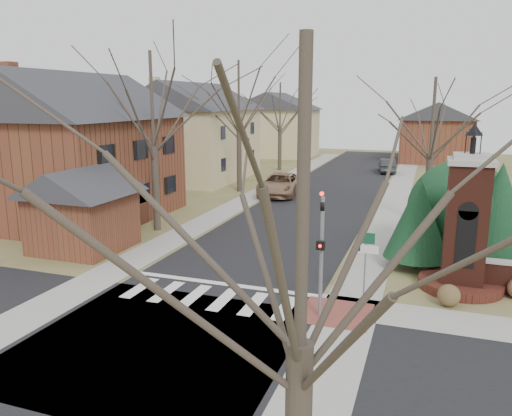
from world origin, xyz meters
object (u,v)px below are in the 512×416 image
at_px(brick_gate_monument, 465,236).
at_px(distant_car, 387,166).
at_px(pickup_truck, 280,184).
at_px(sign_post, 365,254).
at_px(traffic_signal_pole, 322,245).

height_order(brick_gate_monument, distant_car, brick_gate_monument).
height_order(brick_gate_monument, pickup_truck, brick_gate_monument).
relative_size(sign_post, distant_car, 0.64).
xyz_separation_m(traffic_signal_pole, pickup_truck, (-7.70, 20.96, -1.74)).
relative_size(sign_post, brick_gate_monument, 0.42).
xyz_separation_m(sign_post, distant_car, (-2.19, 34.88, -1.24)).
bearing_deg(distant_car, brick_gate_monument, 90.97).
bearing_deg(pickup_truck, distant_car, 61.37).
bearing_deg(sign_post, brick_gate_monument, 41.42).
bearing_deg(brick_gate_monument, traffic_signal_pole, -136.76).
height_order(sign_post, pickup_truck, sign_post).
bearing_deg(brick_gate_monument, pickup_truck, 126.85).
relative_size(brick_gate_monument, distant_car, 1.50).
distance_m(traffic_signal_pole, distant_car, 36.36).
height_order(traffic_signal_pole, brick_gate_monument, brick_gate_monument).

